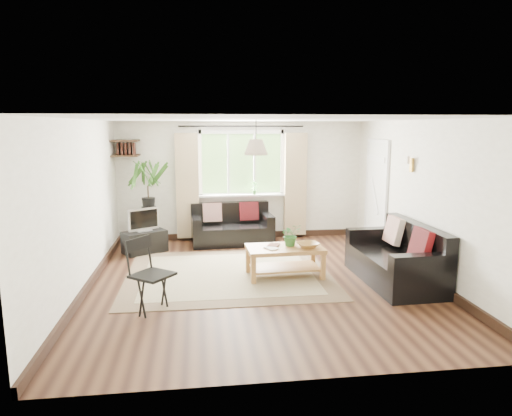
{
  "coord_description": "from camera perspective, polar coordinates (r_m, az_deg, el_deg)",
  "views": [
    {
      "loc": [
        -0.88,
        -6.51,
        2.31
      ],
      "look_at": [
        0.0,
        0.4,
        1.05
      ],
      "focal_mm": 32.0,
      "sensor_mm": 36.0,
      "label": 1
    }
  ],
  "objects": [
    {
      "name": "palm_stand",
      "position": [
        9.05,
        -13.28,
        0.57
      ],
      "size": [
        0.7,
        0.7,
        1.66
      ],
      "primitive_type": null,
      "rotation": [
        0.0,
        0.0,
        0.08
      ],
      "color": "black",
      "rests_on": "floor"
    },
    {
      "name": "door",
      "position": [
        8.97,
        14.78,
        1.5
      ],
      "size": [
        0.06,
        0.96,
        2.06
      ],
      "primitive_type": "cube",
      "color": "silver",
      "rests_on": "wall_right"
    },
    {
      "name": "book_b",
      "position": [
        7.11,
        1.55,
        -4.61
      ],
      "size": [
        0.24,
        0.27,
        0.02
      ],
      "primitive_type": "imported",
      "rotation": [
        0.0,
        0.0,
        -0.43
      ],
      "color": "brown",
      "rests_on": "coffee_table"
    },
    {
      "name": "floor",
      "position": [
        6.97,
        0.42,
        -9.12
      ],
      "size": [
        5.5,
        5.5,
        0.0
      ],
      "primitive_type": "plane",
      "color": "black",
      "rests_on": "ground"
    },
    {
      "name": "table_plant",
      "position": [
        7.07,
        4.37,
        -3.36
      ],
      "size": [
        0.37,
        0.34,
        0.35
      ],
      "primitive_type": "imported",
      "rotation": [
        0.0,
        0.0,
        0.24
      ],
      "color": "#2B6327",
      "rests_on": "coffee_table"
    },
    {
      "name": "sofa_back",
      "position": [
        9.04,
        -3.01,
        -2.15
      ],
      "size": [
        1.63,
        0.89,
        0.74
      ],
      "primitive_type": null,
      "rotation": [
        0.0,
        0.0,
        0.06
      ],
      "color": "black",
      "rests_on": "floor"
    },
    {
      "name": "corner_shelf",
      "position": [
        9.13,
        -16.01,
        7.21
      ],
      "size": [
        0.5,
        0.5,
        0.34
      ],
      "primitive_type": null,
      "color": "black",
      "rests_on": "wall_back"
    },
    {
      "name": "wall_back",
      "position": [
        9.37,
        -1.82,
        3.44
      ],
      "size": [
        5.0,
        0.02,
        2.4
      ],
      "primitive_type": "cube",
      "color": "silver",
      "rests_on": "floor"
    },
    {
      "name": "coffee_table",
      "position": [
        7.11,
        3.6,
        -6.72
      ],
      "size": [
        1.19,
        0.68,
        0.48
      ],
      "primitive_type": null,
      "rotation": [
        0.0,
        0.0,
        0.04
      ],
      "color": "brown",
      "rests_on": "floor"
    },
    {
      "name": "tv_stand",
      "position": [
        8.67,
        -13.75,
        -4.11
      ],
      "size": [
        0.86,
        0.75,
        0.41
      ],
      "primitive_type": "cube",
      "rotation": [
        0.0,
        0.0,
        0.54
      ],
      "color": "black",
      "rests_on": "floor"
    },
    {
      "name": "tv",
      "position": [
        8.58,
        -13.87,
        -1.36
      ],
      "size": [
        0.6,
        0.46,
        0.44
      ],
      "primitive_type": null,
      "rotation": [
        0.0,
        0.0,
        0.54
      ],
      "color": "#A5A5AA",
      "rests_on": "tv_stand"
    },
    {
      "name": "window",
      "position": [
        9.3,
        -1.81,
        5.55
      ],
      "size": [
        2.5,
        0.16,
        2.16
      ],
      "primitive_type": null,
      "color": "white",
      "rests_on": "wall_back"
    },
    {
      "name": "sofa_right",
      "position": [
        7.12,
        16.94,
        -5.61
      ],
      "size": [
        1.81,
        0.95,
        0.84
      ],
      "primitive_type": null,
      "rotation": [
        0.0,
        0.0,
        -1.54
      ],
      "color": "black",
      "rests_on": "floor"
    },
    {
      "name": "wall_left",
      "position": [
        6.8,
        -20.93,
        0.18
      ],
      "size": [
        0.02,
        5.5,
        2.4
      ],
      "primitive_type": "cube",
      "color": "silver",
      "rests_on": "floor"
    },
    {
      "name": "book_a",
      "position": [
        6.88,
        1.41,
        -5.14
      ],
      "size": [
        0.24,
        0.26,
        0.02
      ],
      "primitive_type": "imported",
      "rotation": [
        0.0,
        0.0,
        0.5
      ],
      "color": "white",
      "rests_on": "coffee_table"
    },
    {
      "name": "folding_chair",
      "position": [
        5.87,
        -12.81,
        -8.33
      ],
      "size": [
        0.68,
        0.68,
        0.93
      ],
      "primitive_type": null,
      "rotation": [
        0.0,
        0.0,
        0.9
      ],
      "color": "black",
      "rests_on": "floor"
    },
    {
      "name": "rug",
      "position": [
        7.27,
        -3.45,
        -8.21
      ],
      "size": [
        3.17,
        2.72,
        0.02
      ],
      "primitive_type": "cube",
      "rotation": [
        0.0,
        0.0,
        -0.0
      ],
      "color": "beige",
      "rests_on": "floor"
    },
    {
      "name": "pendant_lamp",
      "position": [
        6.97,
        0.0,
        8.11
      ],
      "size": [
        0.36,
        0.36,
        0.54
      ],
      "primitive_type": null,
      "color": "beige",
      "rests_on": "ceiling"
    },
    {
      "name": "bowl",
      "position": [
        7.02,
        6.52,
        -4.63
      ],
      "size": [
        0.4,
        0.4,
        0.08
      ],
      "primitive_type": "imported",
      "rotation": [
        0.0,
        0.0,
        0.29
      ],
      "color": "olive",
      "rests_on": "coffee_table"
    },
    {
      "name": "wall_right",
      "position": [
        7.42,
        19.94,
        1.03
      ],
      "size": [
        0.02,
        5.5,
        2.4
      ],
      "primitive_type": "cube",
      "color": "silver",
      "rests_on": "floor"
    },
    {
      "name": "wall_sconce",
      "position": [
        7.6,
        18.69,
        5.41
      ],
      "size": [
        0.12,
        0.12,
        0.28
      ],
      "primitive_type": null,
      "color": "beige",
      "rests_on": "wall_right"
    },
    {
      "name": "wall_front",
      "position": [
        4.02,
        5.72,
        -5.81
      ],
      "size": [
        5.0,
        0.02,
        2.4
      ],
      "primitive_type": "cube",
      "color": "silver",
      "rests_on": "floor"
    },
    {
      "name": "ceiling",
      "position": [
        6.57,
        0.45,
        11.04
      ],
      "size": [
        5.5,
        5.5,
        0.0
      ],
      "primitive_type": "plane",
      "rotation": [
        3.14,
        0.0,
        0.0
      ],
      "color": "white",
      "rests_on": "floor"
    },
    {
      "name": "sill_plant",
      "position": [
        9.3,
        -0.21,
        2.55
      ],
      "size": [
        0.14,
        0.1,
        0.27
      ],
      "primitive_type": "imported",
      "color": "#2D6023",
      "rests_on": "window"
    }
  ]
}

